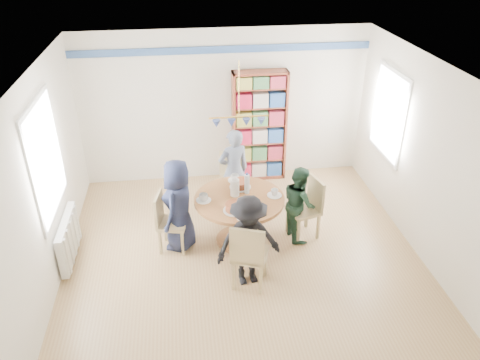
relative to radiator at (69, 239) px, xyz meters
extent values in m
plane|color=tan|center=(2.42, -0.30, -0.35)|extent=(5.00, 5.00, 0.00)
plane|color=white|center=(2.42, -0.30, 2.35)|extent=(5.00, 5.00, 0.00)
plane|color=white|center=(2.42, 2.20, 1.00)|extent=(5.00, 0.00, 5.00)
plane|color=white|center=(2.42, -2.80, 1.00)|extent=(5.00, 0.00, 5.00)
plane|color=white|center=(-0.08, -0.30, 1.00)|extent=(0.00, 5.00, 5.00)
plane|color=white|center=(4.92, -0.30, 1.00)|extent=(0.00, 5.00, 5.00)
cube|color=#2D4B7C|center=(2.42, 2.18, 2.00)|extent=(5.00, 0.02, 0.12)
cube|color=white|center=(-0.07, 0.00, 1.25)|extent=(0.03, 1.32, 1.52)
cube|color=white|center=(-0.05, 0.00, 1.25)|extent=(0.01, 1.20, 1.40)
cube|color=white|center=(4.90, 1.00, 1.20)|extent=(0.03, 1.12, 1.42)
cube|color=white|center=(4.88, 1.00, 1.20)|extent=(0.01, 1.00, 1.30)
cylinder|color=gold|center=(2.42, 0.20, 1.98)|extent=(0.01, 0.01, 0.75)
cylinder|color=gold|center=(2.42, 0.20, 1.60)|extent=(0.80, 0.02, 0.02)
cone|color=#3B51A6|center=(2.12, 0.20, 1.52)|extent=(0.11, 0.11, 0.10)
cone|color=#3B51A6|center=(2.32, 0.20, 1.52)|extent=(0.11, 0.11, 0.10)
cone|color=#3B51A6|center=(2.52, 0.20, 1.52)|extent=(0.11, 0.11, 0.10)
cone|color=#3B51A6|center=(2.72, 0.20, 1.52)|extent=(0.11, 0.11, 0.10)
cube|color=silver|center=(0.00, 0.00, 0.00)|extent=(0.10, 1.00, 0.60)
cube|color=silver|center=(0.06, -0.40, 0.00)|extent=(0.02, 0.06, 0.56)
cube|color=silver|center=(0.06, -0.20, 0.00)|extent=(0.02, 0.06, 0.56)
cube|color=silver|center=(0.06, 0.00, 0.00)|extent=(0.02, 0.06, 0.56)
cube|color=silver|center=(0.06, 0.20, 0.00)|extent=(0.02, 0.06, 0.56)
cube|color=silver|center=(0.06, 0.40, 0.00)|extent=(0.02, 0.06, 0.56)
cylinder|color=brown|center=(2.41, 0.11, 0.37)|extent=(1.30, 1.30, 0.05)
cylinder|color=brown|center=(2.41, 0.11, 0.00)|extent=(0.16, 0.16, 0.70)
cylinder|color=brown|center=(2.41, 0.11, -0.33)|extent=(0.70, 0.70, 0.04)
cube|color=tan|center=(1.44, 0.07, 0.08)|extent=(0.47, 0.47, 0.05)
cube|color=tan|center=(1.26, 0.11, 0.31)|extent=(0.12, 0.40, 0.47)
cube|color=tan|center=(1.56, -0.12, -0.15)|extent=(0.04, 0.04, 0.41)
cube|color=tan|center=(1.63, 0.19, -0.15)|extent=(0.04, 0.04, 0.41)
cube|color=tan|center=(1.25, -0.06, -0.15)|extent=(0.04, 0.04, 0.41)
cube|color=tan|center=(1.31, 0.26, -0.15)|extent=(0.04, 0.04, 0.41)
cube|color=tan|center=(3.38, 0.12, 0.10)|extent=(0.51, 0.51, 0.05)
cube|color=tan|center=(3.56, 0.17, 0.34)|extent=(0.15, 0.41, 0.50)
cube|color=tan|center=(3.17, 0.24, -0.14)|extent=(0.05, 0.05, 0.43)
cube|color=tan|center=(3.26, -0.08, -0.14)|extent=(0.05, 0.05, 0.43)
cube|color=tan|center=(3.49, 0.33, -0.14)|extent=(0.05, 0.05, 0.43)
cube|color=tan|center=(3.58, 0.01, -0.14)|extent=(0.05, 0.05, 0.43)
cube|color=tan|center=(2.37, 1.10, 0.08)|extent=(0.51, 0.51, 0.05)
cube|color=tan|center=(2.43, 1.27, 0.32)|extent=(0.39, 0.17, 0.48)
cube|color=tan|center=(2.16, 1.00, -0.14)|extent=(0.05, 0.05, 0.41)
cube|color=tan|center=(2.47, 0.89, -0.14)|extent=(0.05, 0.05, 0.41)
cube|color=tan|center=(2.27, 1.31, -0.14)|extent=(0.05, 0.05, 0.41)
cube|color=tan|center=(2.58, 1.20, -0.14)|extent=(0.05, 0.05, 0.41)
cube|color=tan|center=(2.42, -0.82, 0.12)|extent=(0.56, 0.56, 0.05)
cube|color=tan|center=(2.35, -1.01, 0.38)|extent=(0.43, 0.19, 0.52)
cube|color=tan|center=(2.65, -0.72, -0.13)|extent=(0.05, 0.05, 0.45)
cube|color=tan|center=(2.32, -0.60, -0.13)|extent=(0.05, 0.05, 0.45)
cube|color=tan|center=(2.53, -1.05, -0.13)|extent=(0.05, 0.05, 0.45)
cube|color=tan|center=(2.19, -0.93, -0.13)|extent=(0.05, 0.05, 0.45)
imported|color=#171C33|center=(1.54, 0.12, 0.35)|extent=(0.65, 0.79, 1.39)
imported|color=#183121|center=(3.30, 0.12, 0.23)|extent=(0.50, 0.61, 1.17)
imported|color=gray|center=(2.44, 1.02, 0.36)|extent=(0.59, 0.47, 1.42)
imported|color=black|center=(2.40, -0.79, 0.30)|extent=(0.91, 0.61, 1.30)
cube|color=brown|center=(2.56, 2.04, 0.65)|extent=(0.04, 0.29, 2.01)
cube|color=brown|center=(3.48, 2.04, 0.65)|extent=(0.04, 0.29, 2.01)
cube|color=brown|center=(3.02, 2.04, 1.64)|extent=(0.96, 0.29, 0.04)
cube|color=brown|center=(3.02, 2.04, -0.32)|extent=(0.96, 0.29, 0.06)
cube|color=brown|center=(3.02, 2.17, 0.65)|extent=(0.96, 0.02, 2.01)
cube|color=brown|center=(3.02, 2.04, 0.03)|extent=(0.90, 0.27, 0.02)
cube|color=brown|center=(3.02, 2.04, 0.37)|extent=(0.90, 0.27, 0.02)
cube|color=brown|center=(3.02, 2.04, 0.70)|extent=(0.90, 0.27, 0.02)
cube|color=brown|center=(3.02, 2.04, 1.03)|extent=(0.90, 0.27, 0.02)
cube|color=brown|center=(3.02, 2.04, 1.37)|extent=(0.90, 0.27, 0.02)
cube|color=#B21B3A|center=(2.74, 2.02, -0.17)|extent=(0.26, 0.21, 0.25)
cube|color=silver|center=(3.02, 2.02, -0.17)|extent=(0.26, 0.21, 0.25)
cube|color=#295399|center=(3.31, 2.02, -0.17)|extent=(0.26, 0.21, 0.25)
cube|color=#B0A946|center=(2.74, 2.02, 0.17)|extent=(0.26, 0.21, 0.25)
cube|color=#3D6E41|center=(3.02, 2.02, 0.17)|extent=(0.26, 0.21, 0.25)
cube|color=maroon|center=(3.31, 2.02, 0.17)|extent=(0.26, 0.21, 0.25)
cube|color=#B21B3A|center=(2.74, 2.02, 0.50)|extent=(0.26, 0.21, 0.25)
cube|color=silver|center=(3.02, 2.02, 0.50)|extent=(0.26, 0.21, 0.25)
cube|color=#295399|center=(3.31, 2.02, 0.50)|extent=(0.26, 0.21, 0.25)
cube|color=#B0A946|center=(2.74, 2.02, 0.84)|extent=(0.26, 0.21, 0.25)
cube|color=#3D6E41|center=(3.02, 2.02, 0.84)|extent=(0.26, 0.21, 0.25)
cube|color=maroon|center=(3.31, 2.02, 0.84)|extent=(0.26, 0.21, 0.25)
cube|color=#B21B3A|center=(2.74, 2.02, 1.17)|extent=(0.26, 0.21, 0.25)
cube|color=silver|center=(3.02, 2.02, 1.17)|extent=(0.26, 0.21, 0.25)
cube|color=#295399|center=(3.31, 2.02, 1.17)|extent=(0.26, 0.21, 0.25)
cube|color=#B0A946|center=(2.74, 2.02, 1.49)|extent=(0.26, 0.21, 0.21)
cube|color=#3D6E41|center=(3.02, 2.02, 1.49)|extent=(0.26, 0.21, 0.21)
cube|color=maroon|center=(3.31, 2.02, 1.49)|extent=(0.26, 0.21, 0.21)
cylinder|color=white|center=(2.36, 0.20, 0.53)|extent=(0.13, 0.13, 0.26)
sphere|color=white|center=(2.36, 0.20, 0.66)|extent=(0.10, 0.10, 0.10)
cylinder|color=silver|center=(2.54, 0.24, 0.55)|extent=(0.07, 0.07, 0.30)
cylinder|color=#3B51A6|center=(2.54, 0.24, 0.71)|extent=(0.03, 0.03, 0.03)
cylinder|color=white|center=(2.46, 0.41, 0.41)|extent=(0.32, 0.32, 0.01)
cylinder|color=brown|center=(2.46, 0.41, 0.46)|extent=(0.26, 0.26, 0.10)
cylinder|color=white|center=(2.30, -0.21, 0.41)|extent=(0.32, 0.32, 0.01)
cylinder|color=brown|center=(2.30, -0.21, 0.46)|extent=(0.26, 0.26, 0.10)
cylinder|color=white|center=(1.90, 0.11, 0.41)|extent=(0.21, 0.21, 0.01)
imported|color=white|center=(1.90, 0.11, 0.45)|extent=(0.13, 0.13, 0.10)
cylinder|color=white|center=(2.92, 0.11, 0.41)|extent=(0.21, 0.21, 0.01)
imported|color=white|center=(2.92, 0.11, 0.45)|extent=(0.11, 0.11, 0.10)
cylinder|color=white|center=(2.41, 0.62, 0.41)|extent=(0.21, 0.21, 0.01)
imported|color=white|center=(2.41, 0.62, 0.45)|extent=(0.13, 0.13, 0.10)
cylinder|color=white|center=(2.41, -0.40, 0.41)|extent=(0.21, 0.21, 0.01)
imported|color=white|center=(2.41, -0.40, 0.45)|extent=(0.11, 0.11, 0.10)
camera|label=1|loc=(1.66, -5.52, 3.90)|focal=35.00mm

